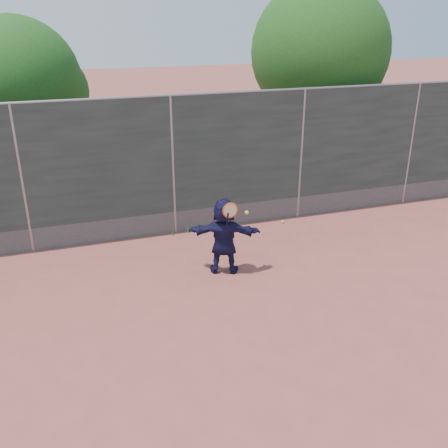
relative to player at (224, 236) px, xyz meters
name	(u,v)px	position (x,y,z in m)	size (l,w,h in m)	color
ground	(226,315)	(-0.45, -1.44, -0.73)	(80.00, 80.00, 0.00)	#9E4C42
player	(224,236)	(0.00, 0.00, 0.00)	(1.35, 0.43, 1.45)	#15153A
ball_ground	(282,222)	(2.03, 1.78, -0.69)	(0.07, 0.07, 0.07)	yellow
fence	(173,164)	(-0.45, 2.06, 0.86)	(20.00, 0.06, 3.03)	#38423D
swing_action	(232,212)	(0.08, -0.19, 0.55)	(0.52, 0.14, 0.51)	#E14515
tree_right	(325,55)	(4.23, 4.31, 2.76)	(3.78, 3.60, 5.39)	#382314
tree_left	(24,85)	(-3.30, 5.11, 2.21)	(3.15, 3.00, 4.53)	#382314
weed_clump	(190,227)	(-0.16, 1.94, -0.59)	(0.68, 0.07, 0.30)	#387226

